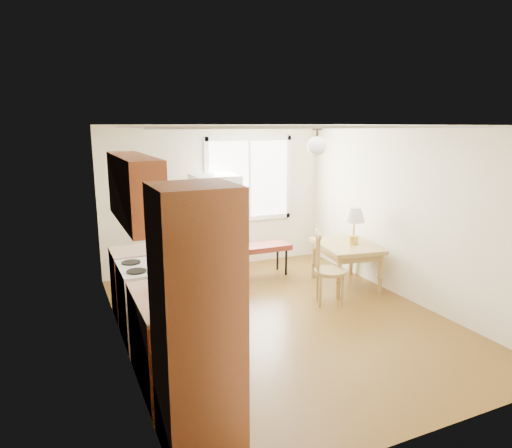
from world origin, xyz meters
TOP-DOWN VIEW (x-y plane):
  - room_shell at (0.00, 0.00)m, footprint 4.60×5.60m
  - kitchen_run at (-1.72, -0.63)m, footprint 0.65×3.40m
  - window_unit at (0.60, 2.47)m, footprint 1.64×0.05m
  - pendant_light at (0.70, 0.40)m, footprint 0.26×0.26m
  - refrigerator at (-0.24, 1.94)m, footprint 0.74×0.75m
  - bench at (0.40, 1.74)m, footprint 1.17×0.45m
  - dining_table at (1.50, 0.74)m, footprint 0.98×1.21m
  - chair at (0.79, 0.27)m, footprint 0.51×0.51m
  - table_lamp at (1.60, 0.70)m, footprint 0.33×0.33m
  - coffee_maker at (-1.72, -1.23)m, footprint 0.22×0.26m
  - kettle at (-1.74, -0.67)m, footprint 0.11×0.11m

SIDE VIEW (x-z plane):
  - bench at x=0.40m, z-range 0.21..0.74m
  - dining_table at x=1.50m, z-range 0.24..0.93m
  - chair at x=0.79m, z-range 0.08..1.12m
  - kitchen_run at x=-1.72m, z-range -0.26..1.94m
  - refrigerator at x=-0.24m, z-range 0.00..1.72m
  - kettle at x=-1.74m, z-range 0.88..1.10m
  - coffee_maker at x=-1.72m, z-range 0.85..1.19m
  - table_lamp at x=1.60m, z-range 0.81..1.39m
  - room_shell at x=0.00m, z-range -0.06..2.56m
  - window_unit at x=0.60m, z-range 0.79..2.31m
  - pendant_light at x=0.70m, z-range 2.04..2.44m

